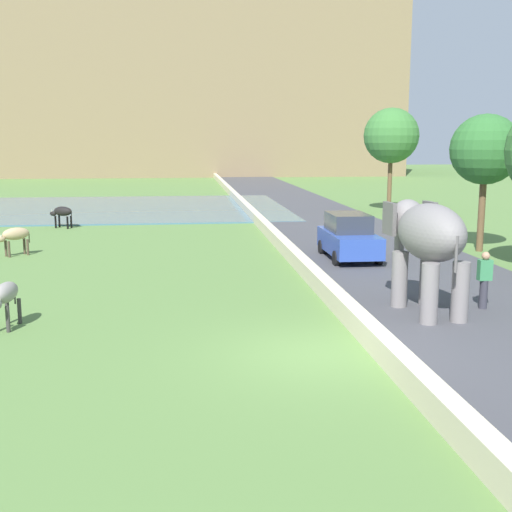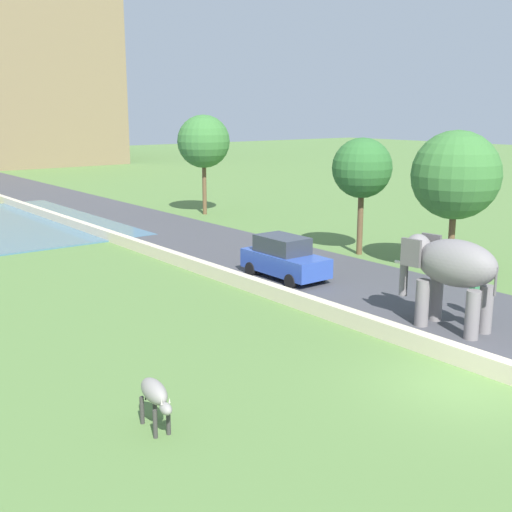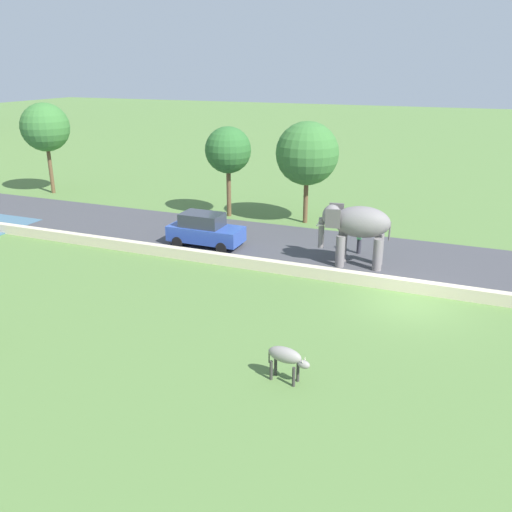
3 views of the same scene
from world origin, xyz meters
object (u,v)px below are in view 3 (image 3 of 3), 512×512
person_beside_elephant (359,238)px  car_blue (205,230)px  elephant (356,226)px  cow_grey (286,357)px

person_beside_elephant → car_blue: (-1.71, 7.97, 0.03)m
elephant → car_blue: 8.18m
person_beside_elephant → cow_grey: person_beside_elephant is taller
person_beside_elephant → car_blue: 8.15m
car_blue → cow_grey: (-10.77, -8.28, -0.06)m
elephant → cow_grey: bearing=-179.1°
elephant → car_blue: size_ratio=0.88×
person_beside_elephant → elephant: bearing=-175.6°
person_beside_elephant → car_blue: car_blue is taller
person_beside_elephant → cow_grey: bearing=-178.6°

